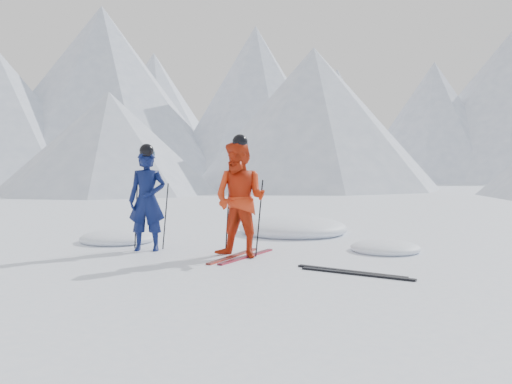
# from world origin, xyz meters

# --- Properties ---
(ground) EXTENTS (160.00, 160.00, 0.00)m
(ground) POSITION_xyz_m (0.00, 0.00, 0.00)
(ground) COLOR white
(ground) RESTS_ON ground
(mountain_range) EXTENTS (106.15, 62.94, 15.53)m
(mountain_range) POSITION_xyz_m (5.71, 35.31, 6.72)
(mountain_range) COLOR #B2BCD1
(mountain_range) RESTS_ON ground
(skier_blue) EXTENTS (0.75, 0.58, 1.85)m
(skier_blue) POSITION_xyz_m (-3.36, 0.41, 0.92)
(skier_blue) COLOR #0B1544
(skier_blue) RESTS_ON ground
(skier_red) EXTENTS (1.11, 0.95, 1.98)m
(skier_red) POSITION_xyz_m (-1.52, 0.15, 0.99)
(skier_red) COLOR red
(skier_red) RESTS_ON ground
(pole_blue_left) EXTENTS (0.12, 0.09, 1.23)m
(pole_blue_left) POSITION_xyz_m (-3.66, 0.56, 0.62)
(pole_blue_left) COLOR black
(pole_blue_left) RESTS_ON ground
(pole_blue_right) EXTENTS (0.12, 0.07, 1.23)m
(pole_blue_right) POSITION_xyz_m (-3.11, 0.66, 0.62)
(pole_blue_right) COLOR black
(pole_blue_right) RESTS_ON ground
(pole_red_left) EXTENTS (0.13, 0.10, 1.32)m
(pole_red_left) POSITION_xyz_m (-1.82, 0.40, 0.66)
(pole_red_left) COLOR black
(pole_red_left) RESTS_ON ground
(pole_red_right) EXTENTS (0.13, 0.09, 1.32)m
(pole_red_right) POSITION_xyz_m (-1.22, 0.30, 0.66)
(pole_red_right) COLOR black
(pole_red_right) RESTS_ON ground
(ski_worn_left) EXTENTS (0.42, 1.69, 0.03)m
(ski_worn_left) POSITION_xyz_m (-1.64, 0.15, 0.01)
(ski_worn_left) COLOR black
(ski_worn_left) RESTS_ON ground
(ski_worn_right) EXTENTS (0.53, 1.66, 0.03)m
(ski_worn_right) POSITION_xyz_m (-1.40, 0.15, 0.01)
(ski_worn_right) COLOR black
(ski_worn_right) RESTS_ON ground
(ski_loose_a) EXTENTS (1.64, 0.63, 0.03)m
(ski_loose_a) POSITION_xyz_m (0.41, -0.71, 0.01)
(ski_loose_a) COLOR black
(ski_loose_a) RESTS_ON ground
(ski_loose_b) EXTENTS (1.65, 0.58, 0.03)m
(ski_loose_b) POSITION_xyz_m (0.51, -0.86, 0.01)
(ski_loose_b) COLOR black
(ski_loose_b) RESTS_ON ground
(snow_lumps) EXTENTS (6.72, 4.20, 0.55)m
(snow_lumps) POSITION_xyz_m (-1.57, 2.91, 0.00)
(snow_lumps) COLOR white
(snow_lumps) RESTS_ON ground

